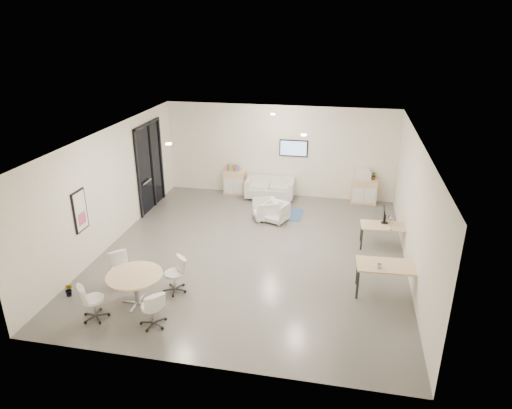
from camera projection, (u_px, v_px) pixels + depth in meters
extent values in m
cube|color=#605D58|center=(253.00, 265.00, 12.55)|extent=(8.00, 9.00, 0.80)
cube|color=white|center=(253.00, 120.00, 11.04)|extent=(8.00, 9.00, 0.80)
cube|color=silver|center=(281.00, 148.00, 16.24)|extent=(8.00, 0.80, 3.20)
cube|color=silver|center=(191.00, 305.00, 7.35)|extent=(8.00, 0.80, 3.20)
cube|color=silver|center=(97.00, 186.00, 12.60)|extent=(0.80, 9.00, 3.20)
cube|color=silver|center=(431.00, 210.00, 10.99)|extent=(0.80, 9.00, 3.20)
cube|color=black|center=(150.00, 166.00, 14.86)|extent=(0.02, 1.90, 2.85)
cube|color=black|center=(147.00, 124.00, 14.33)|extent=(0.06, 1.90, 0.08)
cube|color=black|center=(138.00, 175.00, 14.03)|extent=(0.06, 0.08, 2.85)
cube|color=black|center=(161.00, 159.00, 15.68)|extent=(0.06, 0.08, 2.85)
cube|color=black|center=(152.00, 165.00, 14.99)|extent=(0.06, 0.07, 2.85)
cube|color=#B2B2B7|center=(147.00, 182.00, 14.58)|extent=(0.04, 0.60, 0.05)
cube|color=black|center=(80.00, 211.00, 11.09)|extent=(0.04, 0.54, 1.04)
cube|color=white|center=(81.00, 211.00, 11.09)|extent=(0.01, 0.46, 0.96)
cube|color=#C24972|center=(82.00, 218.00, 11.16)|extent=(0.01, 0.32, 0.30)
cube|color=black|center=(294.00, 148.00, 15.70)|extent=(0.98, 0.05, 0.58)
cube|color=#93BFFF|center=(293.00, 148.00, 15.68)|extent=(0.90, 0.01, 0.50)
cylinder|color=#FFEAC6|center=(169.00, 144.00, 10.62)|extent=(0.14, 0.14, 0.03)
cylinder|color=#FFEAC6|center=(304.00, 135.00, 11.43)|extent=(0.14, 0.14, 0.03)
cylinder|color=#FFEAC6|center=(273.00, 114.00, 13.92)|extent=(0.14, 0.14, 0.03)
cube|color=#D4B380|center=(235.00, 182.00, 16.41)|extent=(0.76, 0.38, 0.86)
cube|color=white|center=(229.00, 186.00, 16.29)|extent=(0.32, 0.02, 0.51)
cube|color=white|center=(238.00, 187.00, 16.23)|extent=(0.32, 0.02, 0.51)
cube|color=#D4B380|center=(364.00, 191.00, 15.57)|extent=(0.86, 0.40, 0.86)
cube|color=white|center=(358.00, 195.00, 15.45)|extent=(0.36, 0.02, 0.52)
cube|color=white|center=(370.00, 196.00, 15.37)|extent=(0.36, 0.02, 0.52)
cube|color=red|center=(228.00, 167.00, 16.25)|extent=(0.04, 0.14, 0.22)
cube|color=#337FCC|center=(229.00, 168.00, 16.24)|extent=(0.04, 0.14, 0.22)
cube|color=gold|center=(231.00, 168.00, 16.23)|extent=(0.04, 0.14, 0.22)
cube|color=#4CB24C|center=(233.00, 168.00, 16.22)|extent=(0.04, 0.14, 0.22)
cube|color=#CC6619|center=(234.00, 168.00, 16.21)|extent=(0.04, 0.14, 0.22)
cube|color=purple|center=(236.00, 168.00, 16.20)|extent=(0.04, 0.14, 0.22)
cube|color=#E54C7F|center=(237.00, 168.00, 16.19)|extent=(0.04, 0.14, 0.22)
cube|color=teal|center=(239.00, 168.00, 16.18)|extent=(0.04, 0.14, 0.22)
cube|color=white|center=(363.00, 175.00, 15.36)|extent=(0.54, 0.46, 0.29)
cube|color=white|center=(363.00, 170.00, 15.30)|extent=(0.40, 0.35, 0.06)
cube|color=silver|center=(270.00, 191.00, 16.00)|extent=(1.69, 0.87, 0.31)
cube|color=silver|center=(271.00, 180.00, 16.18)|extent=(1.67, 0.22, 0.31)
cube|color=silver|center=(249.00, 186.00, 16.09)|extent=(0.16, 0.84, 0.63)
cube|color=silver|center=(291.00, 189.00, 15.81)|extent=(0.16, 0.84, 0.63)
cube|color=navy|center=(278.00, 213.00, 14.84)|extent=(1.56, 1.05, 0.01)
imported|color=silver|center=(265.00, 209.00, 14.30)|extent=(0.87, 0.90, 0.72)
imported|color=silver|center=(276.00, 211.00, 14.14)|extent=(0.86, 0.84, 0.70)
cube|color=#D4B380|center=(385.00, 226.00, 12.43)|extent=(1.32, 0.72, 0.04)
cube|color=black|center=(362.00, 239.00, 12.42)|extent=(0.05, 0.05, 0.63)
cube|color=black|center=(407.00, 243.00, 12.20)|extent=(0.05, 0.05, 0.63)
cube|color=black|center=(361.00, 231.00, 12.91)|extent=(0.05, 0.05, 0.63)
cube|color=black|center=(405.00, 234.00, 12.70)|extent=(0.05, 0.05, 0.63)
cube|color=#D4B380|center=(390.00, 266.00, 10.24)|extent=(1.49, 0.80, 0.04)
cube|color=black|center=(358.00, 284.00, 10.22)|extent=(0.05, 0.05, 0.72)
cube|color=black|center=(421.00, 291.00, 9.97)|extent=(0.05, 0.05, 0.72)
cube|color=black|center=(357.00, 271.00, 10.79)|extent=(0.05, 0.05, 0.72)
cube|color=black|center=(417.00, 276.00, 10.54)|extent=(0.05, 0.05, 0.72)
cylinder|color=black|center=(385.00, 223.00, 12.55)|extent=(0.20, 0.20, 0.02)
cube|color=black|center=(385.00, 219.00, 12.51)|extent=(0.04, 0.03, 0.24)
cube|color=black|center=(384.00, 213.00, 12.46)|extent=(0.03, 0.50, 0.32)
cylinder|color=#D4B380|center=(134.00, 275.00, 9.88)|extent=(1.22, 1.22, 0.04)
cylinder|color=#B2B2B7|center=(136.00, 290.00, 10.02)|extent=(0.10, 0.10, 0.70)
cube|color=#B2B2B7|center=(138.00, 303.00, 10.15)|extent=(0.71, 0.06, 0.03)
cube|color=#B2B2B7|center=(138.00, 303.00, 10.15)|extent=(0.06, 0.71, 0.03)
imported|color=#3F7F3F|center=(374.00, 176.00, 15.32)|extent=(0.31, 0.33, 0.23)
imported|color=#3F7F3F|center=(70.00, 293.00, 10.40)|extent=(0.21, 0.35, 0.15)
imported|color=white|center=(379.00, 265.00, 10.09)|extent=(0.13, 0.11, 0.12)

